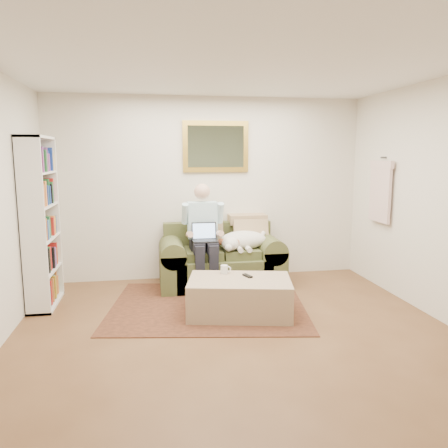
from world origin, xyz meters
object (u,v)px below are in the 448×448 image
object	(u,v)px
sleeping_dog	(243,240)
coffee_mug	(224,269)
ottoman	(240,297)
bookshelf	(41,223)
seated_man	(204,238)
sofa	(221,264)
laptop	(205,236)

from	to	relation	value
sleeping_dog	coffee_mug	world-z (taller)	sleeping_dog
ottoman	bookshelf	bearing A→B (deg)	162.16
sleeping_dog	bookshelf	world-z (taller)	bookshelf
seated_man	coffee_mug	size ratio (longest dim) A/B	14.05
sleeping_dog	bookshelf	size ratio (longest dim) A/B	0.34
seated_man	ottoman	world-z (taller)	seated_man
ottoman	coffee_mug	size ratio (longest dim) A/B	11.34
sofa	seated_man	size ratio (longest dim) A/B	1.19
sleeping_dog	ottoman	world-z (taller)	sleeping_dog
seated_man	bookshelf	bearing A→B (deg)	-171.60
seated_man	bookshelf	xyz separation A→B (m)	(-1.97, -0.29, 0.30)
coffee_mug	bookshelf	xyz separation A→B (m)	(-2.11, 0.47, 0.54)
seated_man	ottoman	bearing A→B (deg)	-74.84
seated_man	laptop	world-z (taller)	seated_man
seated_man	coffee_mug	bearing A→B (deg)	-79.41
sofa	bookshelf	distance (m)	2.37
laptop	ottoman	bearing A→B (deg)	-73.85
coffee_mug	ottoman	bearing A→B (deg)	-62.38
sofa	bookshelf	xyz separation A→B (m)	(-2.22, -0.44, 0.71)
bookshelf	laptop	bearing A→B (deg)	6.55
seated_man	sleeping_dog	xyz separation A→B (m)	(0.55, 0.07, -0.06)
ottoman	coffee_mug	xyz separation A→B (m)	(-0.13, 0.25, 0.26)
laptop	sleeping_dog	world-z (taller)	laptop
sofa	laptop	bearing A→B (deg)	-138.98
sofa	sleeping_dog	xyz separation A→B (m)	(0.30, -0.08, 0.35)
seated_man	sleeping_dog	world-z (taller)	seated_man
bookshelf	sleeping_dog	bearing A→B (deg)	8.12
ottoman	coffee_mug	bearing A→B (deg)	117.62
sofa	coffee_mug	distance (m)	0.93
sleeping_dog	coffee_mug	size ratio (longest dim) A/B	6.88
sofa	bookshelf	bearing A→B (deg)	-168.68
coffee_mug	seated_man	bearing A→B (deg)	100.59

